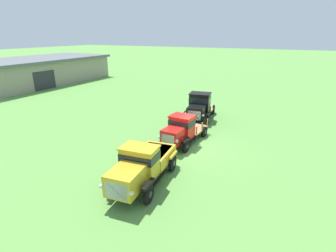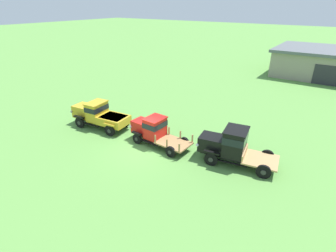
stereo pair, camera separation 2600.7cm
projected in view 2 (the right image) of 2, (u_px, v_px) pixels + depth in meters
name	position (u px, v px, depth m)	size (l,w,h in m)	color
ground_plane	(143.00, 149.00, 18.20)	(240.00, 240.00, 0.00)	#5B9342
vintage_truck_foreground_near	(99.00, 114.00, 21.06)	(5.16, 2.49, 2.09)	black
vintage_truck_second_in_line	(153.00, 130.00, 18.61)	(4.77, 2.02, 2.01)	black
vintage_truck_midrow_center	(231.00, 145.00, 16.31)	(5.15, 2.66, 2.33)	black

